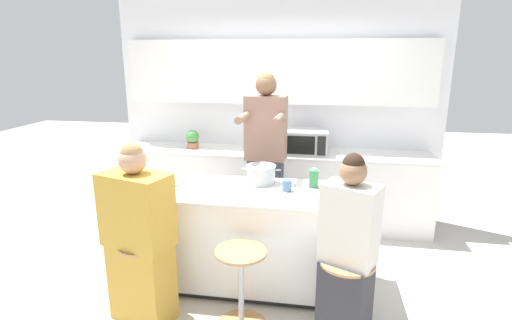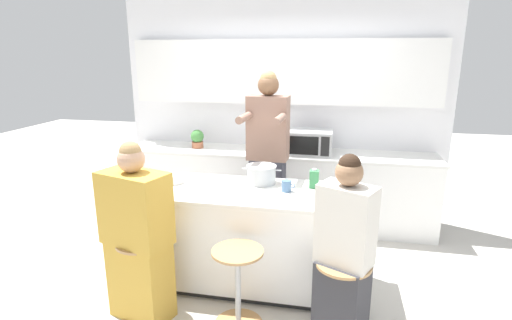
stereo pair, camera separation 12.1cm
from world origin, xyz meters
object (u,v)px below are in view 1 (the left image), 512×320
(person_seated_near, at_px, (347,260))
(coffee_cup_far, at_px, (287,186))
(coffee_cup_near, at_px, (347,202))
(juice_carton, at_px, (314,178))
(bar_stool_center, at_px, (241,285))
(person_cooking, at_px, (266,164))
(bar_stool_leftmost, at_px, (145,276))
(person_wrapped_blanket, at_px, (139,240))
(potted_plant, at_px, (193,139))
(bar_stool_rightmost, at_px, (345,297))
(banana_bunch, at_px, (345,188))
(kitchen_island, at_px, (255,237))
(cooking_pot, at_px, (261,174))
(fruit_bowl, at_px, (173,180))
(microwave, at_px, (305,142))

(person_seated_near, xyz_separation_m, coffee_cup_far, (-0.49, 0.66, 0.30))
(coffee_cup_near, relative_size, juice_carton, 0.70)
(bar_stool_center, height_order, person_seated_near, person_seated_near)
(person_cooking, bearing_deg, bar_stool_leftmost, -117.83)
(person_wrapped_blanket, relative_size, potted_plant, 6.34)
(person_seated_near, relative_size, potted_plant, 6.26)
(bar_stool_rightmost, relative_size, person_wrapped_blanket, 0.45)
(bar_stool_leftmost, xyz_separation_m, coffee_cup_far, (1.04, 0.64, 0.59))
(coffee_cup_far, xyz_separation_m, potted_plant, (-1.29, 1.38, 0.08))
(bar_stool_leftmost, distance_m, person_cooking, 1.61)
(bar_stool_leftmost, height_order, coffee_cup_near, coffee_cup_near)
(person_seated_near, xyz_separation_m, coffee_cup_near, (0.01, 0.38, 0.29))
(banana_bunch, xyz_separation_m, potted_plant, (-1.78, 1.29, 0.11))
(kitchen_island, distance_m, cooking_pot, 0.57)
(bar_stool_rightmost, bearing_deg, bar_stool_leftmost, 178.86)
(kitchen_island, bearing_deg, banana_bunch, 8.59)
(person_wrapped_blanket, distance_m, cooking_pot, 1.20)
(person_seated_near, distance_m, juice_carton, 0.91)
(cooking_pot, bearing_deg, bar_stool_leftmost, -133.88)
(bar_stool_center, height_order, banana_bunch, banana_bunch)
(bar_stool_leftmost, bearing_deg, kitchen_island, 38.83)
(bar_stool_rightmost, distance_m, coffee_cup_far, 1.02)
(kitchen_island, xyz_separation_m, cooking_pot, (0.02, 0.20, 0.53))
(bar_stool_center, bearing_deg, fruit_bowl, 138.56)
(person_cooking, bearing_deg, cooking_pot, -84.55)
(bar_stool_center, relative_size, cooking_pot, 1.78)
(bar_stool_leftmost, height_order, bar_stool_center, same)
(potted_plant, bearing_deg, microwave, -1.31)
(coffee_cup_far, bearing_deg, bar_stool_leftmost, -148.42)
(person_cooking, distance_m, fruit_bowl, 0.98)
(bar_stool_rightmost, distance_m, person_cooking, 1.64)
(bar_stool_rightmost, relative_size, cooking_pot, 1.78)
(coffee_cup_far, height_order, banana_bunch, coffee_cup_far)
(person_wrapped_blanket, height_order, cooking_pot, person_wrapped_blanket)
(bar_stool_center, bearing_deg, microwave, 79.39)
(kitchen_island, distance_m, banana_bunch, 0.91)
(kitchen_island, distance_m, person_cooking, 0.84)
(bar_stool_center, bearing_deg, coffee_cup_far, 66.54)
(person_wrapped_blanket, relative_size, microwave, 2.77)
(coffee_cup_far, bearing_deg, kitchen_island, -174.86)
(bar_stool_leftmost, xyz_separation_m, person_wrapped_blanket, (-0.02, -0.02, 0.31))
(coffee_cup_near, height_order, microwave, microwave)
(person_seated_near, distance_m, coffee_cup_near, 0.47)
(coffee_cup_near, distance_m, juice_carton, 0.51)
(person_cooking, bearing_deg, juice_carton, -42.61)
(bar_stool_center, xyz_separation_m, person_wrapped_blanket, (-0.78, -0.02, 0.31))
(juice_carton, bearing_deg, kitchen_island, -160.84)
(cooking_pot, bearing_deg, bar_stool_rightmost, -48.98)
(kitchen_island, distance_m, bar_stool_leftmost, 0.99)
(bar_stool_leftmost, distance_m, juice_carton, 1.61)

